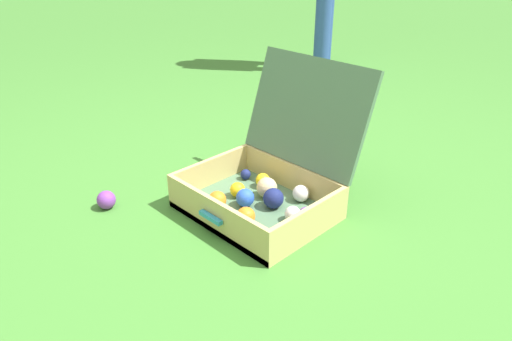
% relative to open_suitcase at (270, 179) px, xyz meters
% --- Properties ---
extents(ground_plane, '(16.00, 16.00, 0.00)m').
position_rel_open_suitcase_xyz_m(ground_plane, '(0.09, -0.15, -0.12)').
color(ground_plane, '#3D7A2D').
extents(open_suitcase, '(0.55, 0.60, 0.55)m').
position_rel_open_suitcase_xyz_m(open_suitcase, '(0.00, 0.00, 0.00)').
color(open_suitcase, '#4C7051').
rests_on(open_suitcase, ground).
extents(stray_ball_on_grass, '(0.07, 0.07, 0.07)m').
position_rel_open_suitcase_xyz_m(stray_ball_on_grass, '(-0.44, -0.47, -0.08)').
color(stray_ball_on_grass, purple).
rests_on(stray_ball_on_grass, ground).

